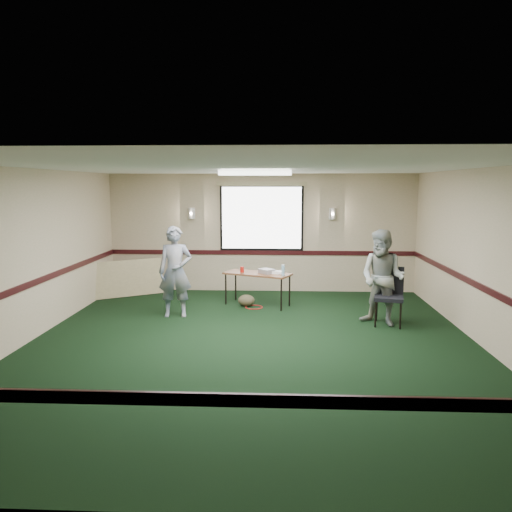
{
  "coord_description": "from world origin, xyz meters",
  "views": [
    {
      "loc": [
        0.41,
        -7.38,
        2.43
      ],
      "look_at": [
        0.0,
        1.3,
        1.2
      ],
      "focal_mm": 35.0,
      "sensor_mm": 36.0,
      "label": 1
    }
  ],
  "objects_px": {
    "conference_chair": "(389,291)",
    "person_left": "(175,272)",
    "projector": "(267,271)",
    "person_right": "(383,278)",
    "folding_table": "(257,275)"
  },
  "relations": [
    {
      "from": "projector",
      "to": "person_left",
      "type": "height_order",
      "value": "person_left"
    },
    {
      "from": "conference_chair",
      "to": "person_left",
      "type": "distance_m",
      "value": 3.89
    },
    {
      "from": "projector",
      "to": "person_right",
      "type": "bearing_deg",
      "value": 14.87
    },
    {
      "from": "folding_table",
      "to": "person_right",
      "type": "height_order",
      "value": "person_right"
    },
    {
      "from": "conference_chair",
      "to": "person_left",
      "type": "xyz_separation_m",
      "value": [
        -3.87,
        0.33,
        0.26
      ]
    },
    {
      "from": "folding_table",
      "to": "person_left",
      "type": "height_order",
      "value": "person_left"
    },
    {
      "from": "folding_table",
      "to": "conference_chair",
      "type": "height_order",
      "value": "conference_chair"
    },
    {
      "from": "person_right",
      "to": "projector",
      "type": "bearing_deg",
      "value": -176.88
    },
    {
      "from": "projector",
      "to": "person_left",
      "type": "distance_m",
      "value": 1.89
    },
    {
      "from": "folding_table",
      "to": "person_left",
      "type": "relative_size",
      "value": 0.86
    },
    {
      "from": "projector",
      "to": "conference_chair",
      "type": "distance_m",
      "value": 2.5
    },
    {
      "from": "projector",
      "to": "person_left",
      "type": "bearing_deg",
      "value": -105.97
    },
    {
      "from": "person_left",
      "to": "person_right",
      "type": "distance_m",
      "value": 3.75
    },
    {
      "from": "conference_chair",
      "to": "person_right",
      "type": "bearing_deg",
      "value": -137.74
    },
    {
      "from": "folding_table",
      "to": "person_right",
      "type": "bearing_deg",
      "value": -7.37
    }
  ]
}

